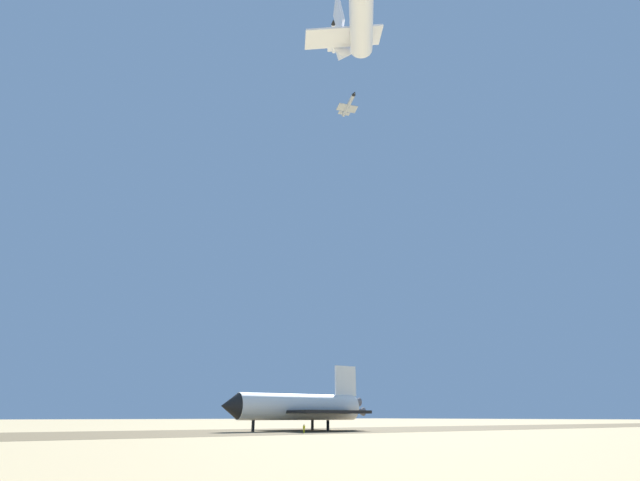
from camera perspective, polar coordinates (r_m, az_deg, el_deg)
name	(u,v)px	position (r m, az deg, el deg)	size (l,w,h in m)	color
ground_plane	(317,430)	(119.98, -0.41, -23.01)	(1200.00, 1200.00, 0.00)	#D1B57F
runway_strip	(299,431)	(116.74, -2.72, -23.03)	(440.00, 44.00, 0.02)	olive
space_shuttle	(297,407)	(116.45, -2.91, -20.40)	(38.74, 25.48, 15.80)	white
chase_jet_left_wing	(348,105)	(189.18, 3.62, 16.80)	(9.06, 15.09, 4.00)	#999EA3
chase_jet_right_wing	(334,38)	(181.55, 1.74, 24.32)	(11.99, 13.56, 4.00)	silver
ground_crew_near_nose	(304,428)	(101.11, -2.06, -22.75)	(0.29, 0.65, 1.73)	silver
ground_crew_mid_fuselage	(304,428)	(100.01, -2.05, -22.76)	(0.28, 0.65, 1.73)	yellow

